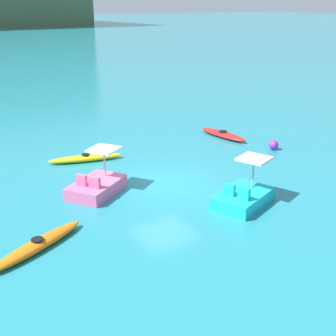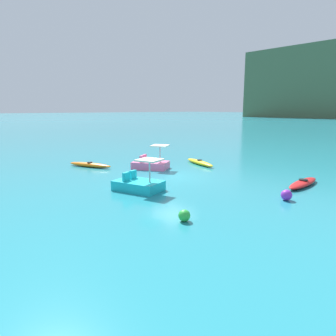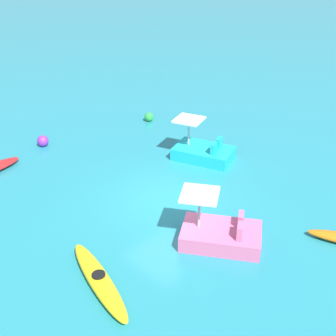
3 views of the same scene
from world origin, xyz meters
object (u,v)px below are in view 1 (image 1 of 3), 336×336
(kayak_orange, at_px, (38,245))
(kayak_red, at_px, (223,134))
(kayak_yellow, at_px, (86,158))
(buoy_purple, at_px, (274,145))
(pedal_boat_cyan, at_px, (243,196))
(pedal_boat_pink, at_px, (97,185))

(kayak_orange, bearing_deg, kayak_red, 26.81)
(kayak_yellow, xyz_separation_m, buoy_purple, (8.94, -3.58, 0.09))
(kayak_red, relative_size, pedal_boat_cyan, 1.23)
(pedal_boat_cyan, relative_size, buoy_purple, 5.50)
(pedal_boat_pink, distance_m, pedal_boat_cyan, 5.79)
(pedal_boat_cyan, bearing_deg, buoy_purple, 35.49)
(kayak_yellow, relative_size, kayak_orange, 1.01)
(kayak_yellow, relative_size, kayak_red, 1.05)
(kayak_orange, bearing_deg, pedal_boat_pink, 42.15)
(kayak_red, height_order, pedal_boat_pink, pedal_boat_pink)
(kayak_yellow, bearing_deg, kayak_orange, -123.13)
(buoy_purple, bearing_deg, kayak_yellow, 158.15)
(kayak_red, relative_size, buoy_purple, 6.75)
(pedal_boat_pink, distance_m, buoy_purple, 10.04)
(pedal_boat_pink, bearing_deg, kayak_red, 19.92)
(pedal_boat_pink, height_order, pedal_boat_cyan, same)
(kayak_red, distance_m, pedal_boat_cyan, 8.90)
(kayak_orange, relative_size, buoy_purple, 6.97)
(buoy_purple, bearing_deg, kayak_red, 103.74)
(kayak_red, bearing_deg, buoy_purple, -76.26)
(pedal_boat_cyan, bearing_deg, pedal_boat_pink, 136.70)
(kayak_orange, height_order, pedal_boat_pink, pedal_boat_pink)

